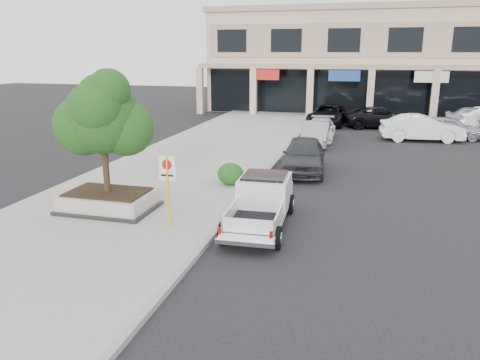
% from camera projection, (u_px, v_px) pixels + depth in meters
% --- Properties ---
extents(ground, '(120.00, 120.00, 0.00)m').
position_uv_depth(ground, '(269.00, 231.00, 14.97)').
color(ground, black).
rests_on(ground, ground).
extents(sidewalk, '(8.00, 52.00, 0.15)m').
position_uv_depth(sidewalk, '(180.00, 172.00, 21.91)').
color(sidewalk, gray).
rests_on(sidewalk, ground).
extents(curb, '(0.20, 52.00, 0.15)m').
position_uv_depth(curb, '(262.00, 178.00, 20.92)').
color(curb, gray).
rests_on(curb, ground).
extents(strip_mall, '(40.55, 12.43, 9.50)m').
position_uv_depth(strip_mall, '(428.00, 60.00, 43.29)').
color(strip_mall, '#D2AD93').
rests_on(strip_mall, ground).
extents(planter, '(3.20, 2.20, 0.68)m').
position_uv_depth(planter, '(109.00, 201.00, 16.42)').
color(planter, black).
rests_on(planter, sidewalk).
extents(planter_tree, '(2.90, 2.55, 4.00)m').
position_uv_depth(planter_tree, '(108.00, 117.00, 15.75)').
color(planter_tree, black).
rests_on(planter_tree, planter).
extents(no_parking_sign, '(0.55, 0.09, 2.30)m').
position_uv_depth(no_parking_sign, '(168.00, 181.00, 14.55)').
color(no_parking_sign, '#E1B60B').
rests_on(no_parking_sign, sidewalk).
extents(hedge, '(1.10, 0.99, 0.93)m').
position_uv_depth(hedge, '(230.00, 174.00, 19.46)').
color(hedge, '#134112').
rests_on(hedge, sidewalk).
extents(pickup_truck, '(2.03, 5.00, 1.55)m').
position_uv_depth(pickup_truck, '(260.00, 204.00, 15.08)').
color(pickup_truck, white).
rests_on(pickup_truck, ground).
extents(curb_car_a, '(2.35, 4.94, 1.63)m').
position_uv_depth(curb_car_a, '(304.00, 155.00, 22.10)').
color(curb_car_a, '#2A2C2F').
rests_on(curb_car_a, ground).
extents(curb_car_b, '(1.52, 4.28, 1.41)m').
position_uv_depth(curb_car_b, '(316.00, 134.00, 28.45)').
color(curb_car_b, gray).
rests_on(curb_car_b, ground).
extents(curb_car_c, '(1.94, 4.60, 1.32)m').
position_uv_depth(curb_car_c, '(320.00, 129.00, 30.36)').
color(curb_car_c, silver).
rests_on(curb_car_c, ground).
extents(curb_car_d, '(3.22, 5.91, 1.57)m').
position_uv_depth(curb_car_d, '(329.00, 115.00, 36.27)').
color(curb_car_d, black).
rests_on(curb_car_d, ground).
extents(lot_car_a, '(4.49, 2.15, 1.48)m').
position_uv_depth(lot_car_a, '(449.00, 127.00, 30.60)').
color(lot_car_a, '#9D9FA4').
rests_on(lot_car_a, ground).
extents(lot_car_b, '(5.21, 2.28, 1.67)m').
position_uv_depth(lot_car_b, '(422.00, 128.00, 29.81)').
color(lot_car_b, white).
rests_on(lot_car_b, ground).
extents(lot_car_d, '(6.04, 3.86, 1.55)m').
position_uv_depth(lot_car_d, '(382.00, 117.00, 35.11)').
color(lot_car_d, black).
rests_on(lot_car_d, ground).
extents(lot_car_e, '(5.01, 2.79, 1.61)m').
position_uv_depth(lot_car_e, '(479.00, 117.00, 34.85)').
color(lot_car_e, '#9B9EA2').
rests_on(lot_car_e, ground).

